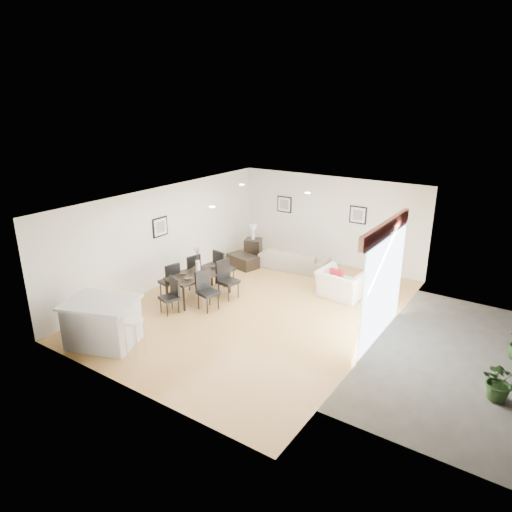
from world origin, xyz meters
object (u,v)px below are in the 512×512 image
Objects in this scene: side_table at (253,249)px; kitchen_island at (102,322)px; dining_chair_wfar at (192,269)px; dining_chair_efar at (226,277)px; coffee_table at (243,261)px; dining_chair_foot at (222,266)px; armchair at (341,284)px; dining_chair_wnear at (171,279)px; dining_table at (198,276)px; sofa at (294,259)px; dining_chair_enear at (206,288)px; dining_chair_head at (172,293)px; bar_stool at (134,325)px.

side_table is 6.17m from kitchen_island.
dining_chair_efar is at bearing 103.72° from dining_chair_wfar.
dining_chair_foot is at bearing -62.92° from coffee_table.
armchair is 1.18× the size of dining_chair_wnear.
side_table is at bearing 108.43° from dining_table.
kitchen_island reaches higher than side_table.
kitchen_island reaches higher than dining_chair_wfar.
sofa is 2.20× the size of coffee_table.
side_table is at bearing -168.63° from dining_chair_wfar.
dining_chair_enear is (-0.44, -3.58, 0.24)m from sofa.
dining_chair_foot reaches higher than dining_chair_head.
kitchen_island is (-1.12, -6.10, 0.20)m from sofa.
kitchen_island reaches higher than dining_table.
dining_chair_wnear reaches higher than coffee_table.
dining_chair_head is (0.59, -1.39, -0.04)m from dining_chair_wfar.
dining_chair_efar is 1.00× the size of dining_chair_foot.
dining_chair_wfar is at bearing 59.67° from dining_chair_foot.
dining_chair_enear is 0.57× the size of kitchen_island.
sofa is 1.19× the size of dining_table.
kitchen_island reaches higher than dining_chair_wnear.
armchair is at bearing -148.60° from dining_chair_foot.
dining_chair_wfar is 1.51m from dining_chair_head.
dining_chair_efar is 3.39m from kitchen_island.
dining_table is 1.72× the size of dining_chair_foot.
dining_table reaches higher than sofa.
dining_chair_wnear reaches higher than sofa.
bar_stool is at bearing -64.18° from dining_table.
dining_chair_foot is (-0.04, 2.00, 0.07)m from dining_chair_head.
coffee_table is 5.54m from bar_stool.
armchair is 1.12× the size of dining_chair_foot.
dining_chair_foot is (-1.02, -2.21, 0.26)m from sofa.
dining_chair_head reaches higher than coffee_table.
coffee_table is at bearing 102.95° from bar_stool.
dining_chair_enear is at bearing -25.09° from dining_table.
dining_chair_wfar is (-0.00, 0.81, 0.00)m from dining_chair_wnear.
bar_stool is (-2.17, -4.98, 0.36)m from armchair.
dining_chair_head is (-0.99, -4.20, 0.19)m from sofa.
sofa is 1.53m from side_table.
dining_chair_enear is at bearing 67.86° from dining_chair_wfar.
dining_chair_foot reaches higher than armchair.
kitchen_island is at bearing 21.38° from dining_chair_wnear.
dining_chair_wnear is 2.92m from coffee_table.
armchair is 4.31m from dining_chair_head.
dining_chair_wfar is 0.95× the size of dining_chair_foot.
bar_stool is (0.30, -2.52, 0.18)m from dining_chair_enear.
dining_table is at bearing -67.87° from coffee_table.
armchair reaches higher than dining_table.
dining_chair_foot is at bearing 58.74° from sofa.
armchair is 3.68m from dining_table.
dining_chair_wfar reaches higher than dining_chair_wnear.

